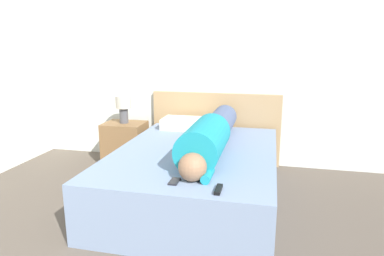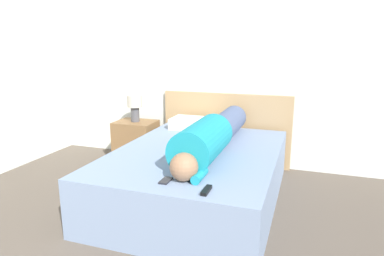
{
  "view_description": "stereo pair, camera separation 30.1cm",
  "coord_description": "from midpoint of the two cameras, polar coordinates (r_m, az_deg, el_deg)",
  "views": [
    {
      "loc": [
        0.6,
        -0.36,
        1.45
      ],
      "look_at": [
        -0.06,
        2.49,
        0.74
      ],
      "focal_mm": 32.0,
      "sensor_mm": 36.0,
      "label": 1
    },
    {
      "loc": [
        0.89,
        -0.28,
        1.45
      ],
      "look_at": [
        -0.06,
        2.49,
        0.74
      ],
      "focal_mm": 32.0,
      "sensor_mm": 36.0,
      "label": 2
    }
  ],
  "objects": [
    {
      "name": "bed",
      "position": [
        3.3,
        3.52,
        -7.85
      ],
      "size": [
        1.48,
        2.05,
        0.49
      ],
      "color": "#7589A8",
      "rests_on": "ground_plane"
    },
    {
      "name": "wall_back",
      "position": [
        4.22,
        9.03,
        11.34
      ],
      "size": [
        6.06,
        0.06,
        2.6
      ],
      "color": "silver",
      "rests_on": "ground_plane"
    },
    {
      "name": "nightstand",
      "position": [
        4.38,
        -7.36,
        -2.3
      ],
      "size": [
        0.49,
        0.39,
        0.53
      ],
      "color": "brown",
      "rests_on": "ground_plane"
    },
    {
      "name": "headboard",
      "position": [
        4.28,
        7.59,
        -0.19
      ],
      "size": [
        1.6,
        0.04,
        0.89
      ],
      "color": "tan",
      "rests_on": "ground_plane"
    },
    {
      "name": "tv_remote",
      "position": [
        2.33,
        6.19,
        -10.36
      ],
      "size": [
        0.04,
        0.15,
        0.02
      ],
      "color": "black",
      "rests_on": "bed"
    },
    {
      "name": "table_lamp",
      "position": [
        4.28,
        -7.55,
        3.81
      ],
      "size": [
        0.18,
        0.18,
        0.33
      ],
      "color": "#4C4C51",
      "rests_on": "nightstand"
    },
    {
      "name": "cell_phone",
      "position": [
        2.49,
        -0.94,
        -8.81
      ],
      "size": [
        0.06,
        0.13,
        0.01
      ],
      "color": "black",
      "rests_on": "bed"
    },
    {
      "name": "pillow_near_headboard",
      "position": [
        4.04,
        2.73,
        0.73
      ],
      "size": [
        0.57,
        0.33,
        0.13
      ],
      "color": "silver",
      "rests_on": "bed"
    },
    {
      "name": "person_lying",
      "position": [
        3.15,
        6.14,
        -1.28
      ],
      "size": [
        0.35,
        1.82,
        0.35
      ],
      "color": "#936B4C",
      "rests_on": "bed"
    }
  ]
}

